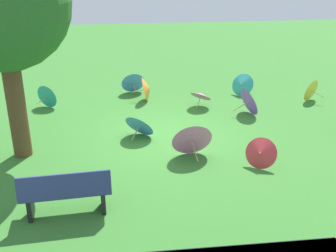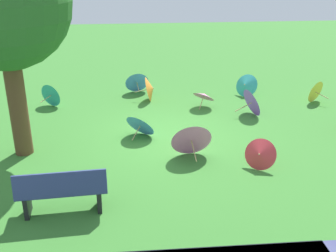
{
  "view_description": "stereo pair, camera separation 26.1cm",
  "coord_description": "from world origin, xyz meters",
  "views": [
    {
      "loc": [
        1.22,
        9.67,
        4.31
      ],
      "look_at": [
        0.04,
        0.78,
        0.6
      ],
      "focal_mm": 43.45,
      "sensor_mm": 36.0,
      "label": 1
    },
    {
      "loc": [
        0.96,
        9.7,
        4.31
      ],
      "look_at": [
        0.04,
        0.78,
        0.6
      ],
      "focal_mm": 43.45,
      "sensor_mm": 36.0,
      "label": 2
    }
  ],
  "objects": [
    {
      "name": "parasol_teal_0",
      "position": [
        3.32,
        -2.7,
        0.37
      ],
      "size": [
        0.77,
        0.77,
        0.75
      ],
      "color": "tan",
      "rests_on": "ground"
    },
    {
      "name": "park_bench",
      "position": [
        2.2,
        3.29,
        0.47
      ],
      "size": [
        1.63,
        0.58,
        0.9
      ],
      "color": "navy",
      "rests_on": "ground"
    },
    {
      "name": "shade_tree",
      "position": [
        3.48,
        0.64,
        3.44
      ],
      "size": [
        2.88,
        2.88,
        4.92
      ],
      "color": "brown",
      "rests_on": "ground"
    },
    {
      "name": "parasol_blue_5",
      "position": [
        0.65,
        -3.84,
        0.39
      ],
      "size": [
        0.85,
        0.74,
        0.78
      ],
      "color": "tan",
      "rests_on": "ground"
    },
    {
      "name": "parasol_blue_1",
      "position": [
        0.65,
        -0.02,
        0.36
      ],
      "size": [
        0.99,
        0.95,
        0.72
      ],
      "color": "tan",
      "rests_on": "ground"
    },
    {
      "name": "parasol_yellow_0",
      "position": [
        -4.97,
        -2.23,
        0.37
      ],
      "size": [
        0.78,
        0.81,
        0.74
      ],
      "color": "tan",
      "rests_on": "ground"
    },
    {
      "name": "parasol_orange_3",
      "position": [
        0.23,
        -2.88,
        0.41
      ],
      "size": [
        0.74,
        0.83,
        0.81
      ],
      "color": "tan",
      "rests_on": "ground"
    },
    {
      "name": "parasol_purple_2",
      "position": [
        -2.69,
        -1.24,
        0.42
      ],
      "size": [
        0.89,
        0.94,
        0.85
      ],
      "color": "tan",
      "rests_on": "ground"
    },
    {
      "name": "parasol_pink_0",
      "position": [
        -1.37,
        -2.05,
        0.4
      ],
      "size": [
        0.91,
        0.91,
        0.62
      ],
      "color": "tan",
      "rests_on": "ground"
    },
    {
      "name": "ground",
      "position": [
        0.0,
        0.0,
        0.0
      ],
      "size": [
        40.0,
        40.0,
        0.0
      ],
      "primitive_type": "plane",
      "color": "#387A2D"
    },
    {
      "name": "parasol_teal_1",
      "position": [
        -2.97,
        -3.05,
        0.38
      ],
      "size": [
        0.88,
        0.88,
        0.76
      ],
      "color": "tan",
      "rests_on": "ground"
    },
    {
      "name": "parasol_red_0",
      "position": [
        -1.85,
        1.99,
        0.35
      ],
      "size": [
        0.81,
        0.74,
        0.7
      ],
      "color": "tan",
      "rests_on": "ground"
    },
    {
      "name": "parasol_pink_1",
      "position": [
        -0.44,
        1.21,
        0.47
      ],
      "size": [
        0.98,
        0.97,
        0.94
      ],
      "color": "tan",
      "rests_on": "ground"
    }
  ]
}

